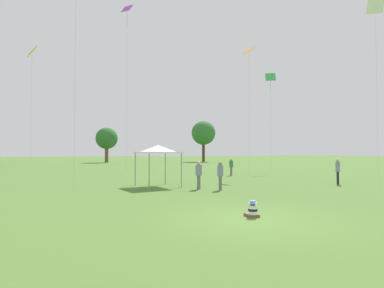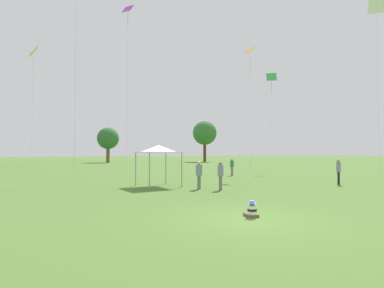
{
  "view_description": "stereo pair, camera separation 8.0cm",
  "coord_description": "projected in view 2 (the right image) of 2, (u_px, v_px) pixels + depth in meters",
  "views": [
    {
      "loc": [
        -5.27,
        -8.49,
        2.2
      ],
      "look_at": [
        0.09,
        5.44,
        2.6
      ],
      "focal_mm": 28.0,
      "sensor_mm": 36.0,
      "label": 1
    },
    {
      "loc": [
        -5.19,
        -8.52,
        2.2
      ],
      "look_at": [
        0.09,
        5.44,
        2.6
      ],
      "focal_mm": 28.0,
      "sensor_mm": 36.0,
      "label": 2
    }
  ],
  "objects": [
    {
      "name": "ground_plane",
      "position": [
        248.0,
        219.0,
        9.75
      ],
      "size": [
        300.0,
        300.0,
        0.0
      ],
      "primitive_type": "plane",
      "color": "#4C702D"
    },
    {
      "name": "seated_toddler",
      "position": [
        252.0,
        210.0,
        10.12
      ],
      "size": [
        0.42,
        0.51,
        0.57
      ],
      "rotation": [
        0.0,
        0.0,
        -0.1
      ],
      "color": "brown",
      "rests_on": "ground"
    },
    {
      "name": "person_standing_0",
      "position": [
        199.0,
        173.0,
        17.75
      ],
      "size": [
        0.53,
        0.53,
        1.66
      ],
      "rotation": [
        0.0,
        0.0,
        2.18
      ],
      "color": "slate",
      "rests_on": "ground"
    },
    {
      "name": "person_standing_1",
      "position": [
        232.0,
        166.0,
        27.9
      ],
      "size": [
        0.4,
        0.4,
        1.59
      ],
      "rotation": [
        0.0,
        0.0,
        6.2
      ],
      "color": "slate",
      "rests_on": "ground"
    },
    {
      "name": "person_standing_3",
      "position": [
        339.0,
        169.0,
        20.2
      ],
      "size": [
        0.39,
        0.39,
        1.75
      ],
      "rotation": [
        0.0,
        0.0,
        5.35
      ],
      "color": "black",
      "rests_on": "ground"
    },
    {
      "name": "person_standing_4",
      "position": [
        221.0,
        173.0,
        17.29
      ],
      "size": [
        0.49,
        0.49,
        1.64
      ],
      "rotation": [
        0.0,
        0.0,
        3.96
      ],
      "color": "slate",
      "rests_on": "ground"
    },
    {
      "name": "canopy_tent",
      "position": [
        158.0,
        149.0,
        19.18
      ],
      "size": [
        2.88,
        2.88,
        2.65
      ],
      "rotation": [
        0.0,
        0.0,
        0.2
      ],
      "color": "white",
      "rests_on": "ground"
    },
    {
      "name": "kite_0",
      "position": [
        271.0,
        79.0,
        34.62
      ],
      "size": [
        1.29,
        1.07,
        11.42
      ],
      "rotation": [
        0.0,
        0.0,
        4.99
      ],
      "color": "green",
      "rests_on": "ground"
    },
    {
      "name": "kite_1",
      "position": [
        377.0,
        10.0,
        23.48
      ],
      "size": [
        1.26,
        1.05,
        14.31
      ],
      "rotation": [
        0.0,
        0.0,
        1.77
      ],
      "color": "white",
      "rests_on": "ground"
    },
    {
      "name": "kite_2",
      "position": [
        128.0,
        16.0,
        28.28
      ],
      "size": [
        1.14,
        1.16,
        16.19
      ],
      "rotation": [
        0.0,
        0.0,
        4.67
      ],
      "color": "#B738C6",
      "rests_on": "ground"
    },
    {
      "name": "kite_4",
      "position": [
        33.0,
        55.0,
        28.25
      ],
      "size": [
        0.96,
        1.32,
        12.17
      ],
      "rotation": [
        0.0,
        0.0,
        4.15
      ],
      "color": "yellow",
      "rests_on": "ground"
    },
    {
      "name": "kite_6",
      "position": [
        250.0,
        55.0,
        28.63
      ],
      "size": [
        0.93,
        1.1,
        12.29
      ],
      "rotation": [
        0.0,
        0.0,
        4.13
      ],
      "color": "orange",
      "rests_on": "ground"
    },
    {
      "name": "distant_tree_0",
      "position": [
        108.0,
        139.0,
        63.14
      ],
      "size": [
        4.56,
        4.56,
        7.39
      ],
      "color": "brown",
      "rests_on": "ground"
    },
    {
      "name": "distant_tree_2",
      "position": [
        205.0,
        133.0,
        67.83
      ],
      "size": [
        5.43,
        5.43,
        9.25
      ],
      "color": "#473323",
      "rests_on": "ground"
    }
  ]
}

